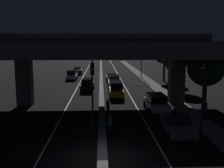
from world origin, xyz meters
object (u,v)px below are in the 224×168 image
(car_white_fourth, at_px, (114,81))
(car_dark_red_third_oncoming, at_px, (78,70))
(car_black_lead_oncoming, at_px, (87,84))
(motorcycle_black_filtering_near, at_px, (110,125))
(traffic_light_left_of_median, at_px, (92,84))
(car_grey_lead, at_px, (177,125))
(car_white_second_oncoming, at_px, (72,75))
(pedestrian_on_sidewalk, at_px, (205,110))
(car_taxi_yellow_third, at_px, (116,89))
(traffic_light_right_of_median, at_px, (203,87))
(street_lamp, at_px, (140,56))
(motorcycle_red_filtering_mid, at_px, (108,108))
(car_white_second, at_px, (156,102))
(car_dark_red_fifth, at_px, (111,77))

(car_white_fourth, relative_size, car_dark_red_third_oncoming, 0.93)
(car_black_lead_oncoming, height_order, motorcycle_black_filtering_near, car_black_lead_oncoming)
(traffic_light_left_of_median, height_order, car_grey_lead, traffic_light_left_of_median)
(car_black_lead_oncoming, distance_m, motorcycle_black_filtering_near, 19.18)
(car_white_second_oncoming, relative_size, pedestrian_on_sidewalk, 2.24)
(car_white_fourth, bearing_deg, car_taxi_yellow_third, 179.81)
(car_black_lead_oncoming, bearing_deg, car_grey_lead, 24.41)
(traffic_light_right_of_median, xyz_separation_m, car_white_second_oncoming, (-13.42, 31.15, -2.65))
(traffic_light_left_of_median, distance_m, traffic_light_right_of_median, 8.47)
(street_lamp, xyz_separation_m, car_taxi_yellow_third, (-5.82, -18.91, -3.45))
(motorcycle_black_filtering_near, distance_m, motorcycle_red_filtering_mid, 5.39)
(traffic_light_right_of_median, relative_size, motorcycle_black_filtering_near, 2.87)
(motorcycle_red_filtering_mid, bearing_deg, car_dark_red_third_oncoming, 5.20)
(car_white_second, bearing_deg, car_dark_red_third_oncoming, 17.49)
(street_lamp, distance_m, car_dark_red_third_oncoming, 15.81)
(car_black_lead_oncoming, distance_m, car_dark_red_third_oncoming, 22.33)
(traffic_light_right_of_median, height_order, car_black_lead_oncoming, traffic_light_right_of_median)
(car_white_second, height_order, car_black_lead_oncoming, car_black_lead_oncoming)
(traffic_light_right_of_median, xyz_separation_m, pedestrian_on_sidewalk, (1.41, 2.74, -2.54))
(car_white_fourth, relative_size, motorcycle_red_filtering_mid, 2.22)
(motorcycle_red_filtering_mid, relative_size, pedestrian_on_sidewalk, 1.06)
(car_grey_lead, height_order, car_dark_red_third_oncoming, car_dark_red_third_oncoming)
(car_white_second, distance_m, motorcycle_red_filtering_mid, 5.21)
(car_white_second, bearing_deg, street_lamp, -4.95)
(motorcycle_black_filtering_near, height_order, motorcycle_red_filtering_mid, motorcycle_red_filtering_mid)
(car_grey_lead, bearing_deg, car_white_second_oncoming, 20.39)
(traffic_light_right_of_median, xyz_separation_m, street_lamp, (-0.01, 33.08, 0.92))
(car_white_fourth, bearing_deg, car_grey_lead, -170.19)
(car_white_second, xyz_separation_m, car_dark_red_fifth, (-3.70, 22.43, -0.19))
(car_black_lead_oncoming, bearing_deg, car_white_second, 34.87)
(traffic_light_left_of_median, xyz_separation_m, traffic_light_right_of_median, (8.46, 0.00, -0.30))
(traffic_light_left_of_median, relative_size, car_taxi_yellow_third, 1.27)
(car_grey_lead, xyz_separation_m, car_dark_red_third_oncoming, (-11.13, 41.63, 0.06))
(car_taxi_yellow_third, relative_size, motorcycle_red_filtering_mid, 2.37)
(traffic_light_right_of_median, distance_m, car_black_lead_oncoming, 21.50)
(car_white_fourth, xyz_separation_m, car_black_lead_oncoming, (-4.07, -2.79, -0.07))
(car_grey_lead, bearing_deg, traffic_light_right_of_median, -72.87)
(traffic_light_left_of_median, bearing_deg, motorcycle_black_filtering_near, -1.69)
(traffic_light_left_of_median, height_order, motorcycle_black_filtering_near, traffic_light_left_of_median)
(traffic_light_left_of_median, relative_size, car_white_second_oncoming, 1.42)
(motorcycle_black_filtering_near, bearing_deg, car_dark_red_third_oncoming, 12.87)
(street_lamp, relative_size, pedestrian_on_sidewalk, 4.16)
(car_white_second_oncoming, bearing_deg, pedestrian_on_sidewalk, 29.18)
(motorcycle_red_filtering_mid, bearing_deg, car_taxi_yellow_third, -12.90)
(car_grey_lead, xyz_separation_m, car_white_second, (-0.07, 7.30, 0.15))
(car_white_fourth, xyz_separation_m, car_dark_red_third_oncoming, (-7.44, 19.29, -0.17))
(car_white_second, bearing_deg, car_grey_lead, -179.81)
(car_white_second_oncoming, bearing_deg, car_white_fourth, 40.80)
(car_dark_red_fifth, bearing_deg, car_taxi_yellow_third, -179.38)
(traffic_light_right_of_median, bearing_deg, car_dark_red_third_oncoming, 107.82)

